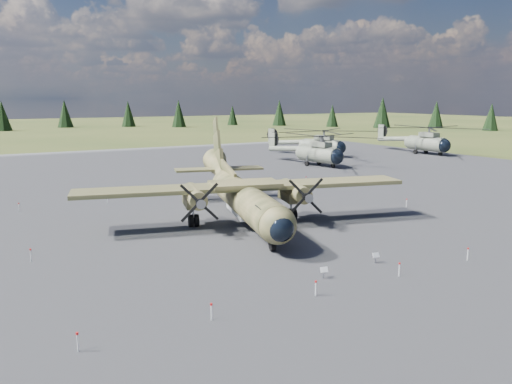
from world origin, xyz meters
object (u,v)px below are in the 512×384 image
transport_plane (242,192)px  helicopter_far (427,135)px  helicopter_near (319,144)px  helicopter_mid (321,138)px

transport_plane → helicopter_far: bearing=42.5°
helicopter_near → helicopter_mid: (8.43, 10.59, 0.00)m
helicopter_near → helicopter_far: helicopter_far is taller
helicopter_far → transport_plane: bearing=-152.7°
helicopter_mid → helicopter_far: helicopter_far is taller
helicopter_mid → helicopter_far: bearing=-44.2°
transport_plane → helicopter_mid: transport_plane is taller
transport_plane → helicopter_far: transport_plane is taller
transport_plane → helicopter_near: size_ratio=1.16×
transport_plane → helicopter_mid: 50.33m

